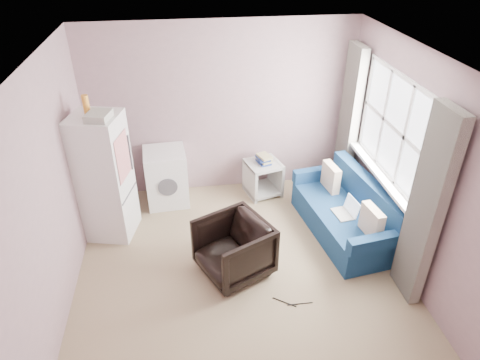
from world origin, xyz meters
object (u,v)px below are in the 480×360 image
object	(u,v)px
side_table	(263,176)
sofa	(347,214)
fridge	(105,177)
armchair	(234,246)
washing_machine	(166,176)

from	to	relation	value
side_table	sofa	distance (m)	1.42
fridge	armchair	bearing A→B (deg)	-20.00
armchair	fridge	xyz separation A→B (m)	(-1.49, 0.99, 0.46)
armchair	side_table	size ratio (longest dim) A/B	1.16
sofa	armchair	bearing A→B (deg)	-169.34
fridge	washing_machine	xyz separation A→B (m)	(0.72, 0.62, -0.41)
armchair	washing_machine	bearing A→B (deg)	179.88
armchair	fridge	size ratio (longest dim) A/B	0.40
armchair	washing_machine	xyz separation A→B (m)	(-0.77, 1.61, 0.05)
washing_machine	sofa	xyz separation A→B (m)	(2.34, -1.07, -0.15)
armchair	washing_machine	distance (m)	1.78
fridge	side_table	size ratio (longest dim) A/B	2.90
armchair	fridge	bearing A→B (deg)	-149.27
side_table	sofa	bearing A→B (deg)	-49.55
side_table	fridge	bearing A→B (deg)	-163.60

